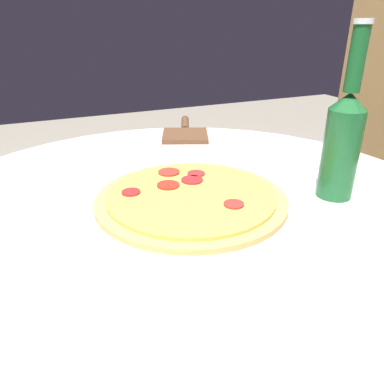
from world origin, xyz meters
The scene contains 4 objects.
table centered at (0.00, 0.00, 0.58)m, with size 0.98×0.98×0.77m.
pizza centered at (0.00, 0.01, 0.78)m, with size 0.33×0.33×0.02m.
beer_bottle centered at (0.08, 0.26, 0.88)m, with size 0.06×0.06×0.29m.
pizza_paddle centered at (-0.38, 0.16, 0.78)m, with size 0.25×0.16×0.02m.
Camera 1 is at (0.54, -0.22, 1.07)m, focal length 35.00 mm.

